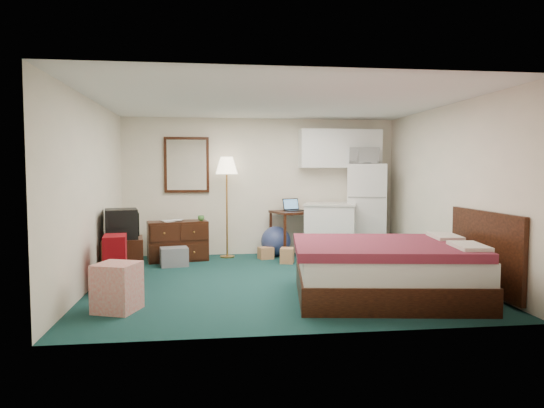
{
  "coord_description": "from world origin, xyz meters",
  "views": [
    {
      "loc": [
        -0.91,
        -6.67,
        1.55
      ],
      "look_at": [
        -0.02,
        0.44,
        1.05
      ],
      "focal_mm": 32.0,
      "sensor_mm": 36.0,
      "label": 1
    }
  ],
  "objects": [
    {
      "name": "book_a",
      "position": [
        -1.74,
        1.63,
        0.81
      ],
      "size": [
        0.18,
        0.08,
        0.25
      ],
      "primitive_type": "imported",
      "rotation": [
        0.0,
        0.0,
        0.34
      ],
      "color": "#B37E53",
      "rests_on": "dresser"
    },
    {
      "name": "bed",
      "position": [
        1.18,
        -1.08,
        0.34
      ],
      "size": [
        2.32,
        1.93,
        0.67
      ],
      "primitive_type": null,
      "rotation": [
        0.0,
        0.0,
        -0.14
      ],
      "color": "maroon",
      "rests_on": "floor"
    },
    {
      "name": "book_b",
      "position": [
        -1.6,
        1.78,
        0.81
      ],
      "size": [
        0.18,
        0.04,
        0.25
      ],
      "primitive_type": "imported",
      "rotation": [
        0.0,
        0.0,
        -0.1
      ],
      "color": "#B37E53",
      "rests_on": "dresser"
    },
    {
      "name": "dresser",
      "position": [
        -1.5,
        1.74,
        0.34
      ],
      "size": [
        1.07,
        0.64,
        0.68
      ],
      "primitive_type": null,
      "rotation": [
        0.0,
        0.0,
        0.2
      ],
      "color": "black",
      "rests_on": "floor"
    },
    {
      "name": "cardboard_box_b",
      "position": [
        0.34,
        1.28,
        0.13
      ],
      "size": [
        0.27,
        0.3,
        0.25
      ],
      "primitive_type": null,
      "rotation": [
        0.0,
        0.0,
        -0.28
      ],
      "color": "#B37E53",
      "rests_on": "floor"
    },
    {
      "name": "headboard",
      "position": [
        2.46,
        -1.08,
        0.55
      ],
      "size": [
        0.06,
        1.56,
        1.0
      ],
      "primitive_type": null,
      "color": "black",
      "rests_on": "walls"
    },
    {
      "name": "kitchen_counter",
      "position": [
        1.18,
        1.69,
        0.47
      ],
      "size": [
        1.02,
        0.89,
        0.94
      ],
      "primitive_type": null,
      "rotation": [
        0.0,
        0.0,
        -0.32
      ],
      "color": "white",
      "rests_on": "floor"
    },
    {
      "name": "tv_stand",
      "position": [
        -2.21,
        0.56,
        0.28
      ],
      "size": [
        0.66,
        0.7,
        0.57
      ],
      "primitive_type": null,
      "rotation": [
        0.0,
        0.0,
        0.15
      ],
      "color": "black",
      "rests_on": "floor"
    },
    {
      "name": "desk",
      "position": [
        0.53,
        1.93,
        0.41
      ],
      "size": [
        0.81,
        0.81,
        0.82
      ],
      "primitive_type": null,
      "rotation": [
        0.0,
        0.0,
        0.31
      ],
      "color": "black",
      "rests_on": "floor"
    },
    {
      "name": "floor",
      "position": [
        0.0,
        0.0,
        0.0
      ],
      "size": [
        5.0,
        4.5,
        0.01
      ],
      "primitive_type": "cube",
      "color": "black",
      "rests_on": "ground"
    },
    {
      "name": "upper_cabinets",
      "position": [
        1.45,
        2.08,
        1.95
      ],
      "size": [
        1.5,
        0.35,
        0.7
      ],
      "primitive_type": null,
      "color": "white",
      "rests_on": "walls"
    },
    {
      "name": "ceiling",
      "position": [
        0.0,
        0.0,
        2.5
      ],
      "size": [
        5.0,
        4.5,
        0.01
      ],
      "primitive_type": "cube",
      "color": "silver",
      "rests_on": "walls"
    },
    {
      "name": "mug",
      "position": [
        -1.09,
        1.74,
        0.74
      ],
      "size": [
        0.12,
        0.1,
        0.11
      ],
      "primitive_type": "imported",
      "rotation": [
        0.0,
        0.0,
        0.06
      ],
      "color": "#47893D",
      "rests_on": "dresser"
    },
    {
      "name": "crt_tv",
      "position": [
        -2.21,
        0.53,
        0.78
      ],
      "size": [
        0.55,
        0.58,
        0.43
      ],
      "primitive_type": null,
      "rotation": [
        0.0,
        0.0,
        0.21
      ],
      "color": "black",
      "rests_on": "tv_stand"
    },
    {
      "name": "cardboard_box_a",
      "position": [
        0.03,
        1.7,
        0.1
      ],
      "size": [
        0.29,
        0.26,
        0.2
      ],
      "primitive_type": null,
      "rotation": [
        0.0,
        0.0,
        0.27
      ],
      "color": "#B37E53",
      "rests_on": "floor"
    },
    {
      "name": "fridge",
      "position": [
        1.9,
        1.88,
        0.83
      ],
      "size": [
        0.86,
        0.86,
        1.67
      ],
      "primitive_type": null,
      "rotation": [
        0.0,
        0.0,
        -0.3
      ],
      "color": "silver",
      "rests_on": "floor"
    },
    {
      "name": "floor_lamp",
      "position": [
        -0.64,
        1.95,
        0.89
      ],
      "size": [
        0.47,
        0.47,
        1.79
      ],
      "primitive_type": null,
      "rotation": [
        0.0,
        0.0,
        0.23
      ],
      "color": "#C5873C",
      "rests_on": "floor"
    },
    {
      "name": "walls",
      "position": [
        0.0,
        0.0,
        1.25
      ],
      "size": [
        5.01,
        4.51,
        2.5
      ],
      "color": "silver",
      "rests_on": "floor"
    },
    {
      "name": "suitcase",
      "position": [
        -2.15,
        -0.28,
        0.36
      ],
      "size": [
        0.33,
        0.47,
        0.72
      ],
      "primitive_type": null,
      "rotation": [
        0.0,
        0.0,
        0.13
      ],
      "color": "#60030D",
      "rests_on": "floor"
    },
    {
      "name": "laptop",
      "position": [
        0.56,
        1.94,
        0.93
      ],
      "size": [
        0.38,
        0.35,
        0.22
      ],
      "primitive_type": null,
      "rotation": [
        0.0,
        0.0,
        0.34
      ],
      "color": "black",
      "rests_on": "desk"
    },
    {
      "name": "microwave",
      "position": [
        1.84,
        1.89,
        1.85
      ],
      "size": [
        0.58,
        0.39,
        0.36
      ],
      "primitive_type": "imported",
      "rotation": [
        0.0,
        0.0,
        -0.2
      ],
      "color": "silver",
      "rests_on": "fridge"
    },
    {
      "name": "mirror",
      "position": [
        -1.35,
        2.22,
        1.65
      ],
      "size": [
        0.8,
        0.06,
        1.0
      ],
      "primitive_type": null,
      "color": "white",
      "rests_on": "walls"
    },
    {
      "name": "exercise_ball",
      "position": [
        0.24,
        1.96,
        0.27
      ],
      "size": [
        0.57,
        0.57,
        0.54
      ],
      "primitive_type": "sphere",
      "rotation": [
        0.0,
        0.0,
        0.05
      ],
      "color": "navy",
      "rests_on": "floor"
    },
    {
      "name": "retail_box",
      "position": [
        -1.95,
        -1.23,
        0.27
      ],
      "size": [
        0.55,
        0.55,
        0.53
      ],
      "primitive_type": null,
      "rotation": [
        0.0,
        0.0,
        -0.35
      ],
      "color": "beige",
      "rests_on": "floor"
    },
    {
      "name": "file_bin",
      "position": [
        -1.52,
        1.25,
        0.15
      ],
      "size": [
        0.49,
        0.4,
        0.3
      ],
      "primitive_type": null,
      "rotation": [
        0.0,
        0.0,
        0.19
      ],
      "color": "gray",
      "rests_on": "floor"
    }
  ]
}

